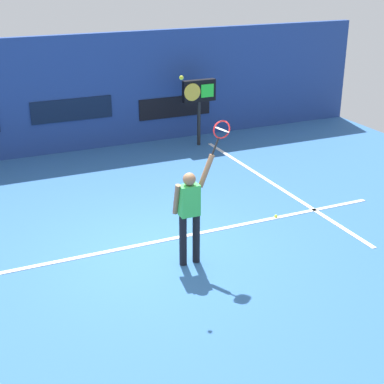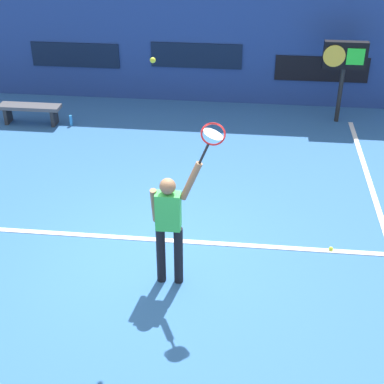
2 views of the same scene
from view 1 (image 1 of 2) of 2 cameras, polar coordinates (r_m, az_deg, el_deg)
The scene contains 11 objects.
ground_plane at distance 10.56m, azimuth -3.29°, elevation -5.96°, with size 18.00×18.00×0.00m, color #2D609E.
back_wall at distance 15.98m, azimuth -12.01°, elevation 9.44°, with size 18.00×0.20×3.13m, color navy.
sponsor_banner_center at distance 15.95m, azimuth -11.80°, elevation 7.97°, with size 2.20×0.03×0.60m, color #0C1933.
sponsor_banner_starboard at distance 16.87m, azimuth -1.69°, elevation 8.42°, with size 2.20×0.03×0.60m, color black.
court_baseline at distance 10.88m, azimuth -4.03°, elevation -5.04°, with size 10.00×0.10×0.01m, color white.
court_sideline at distance 13.70m, azimuth 8.14°, elevation 0.73°, with size 0.10×7.00×0.01m, color white.
tennis_player at distance 9.74m, azimuth -0.23°, elevation -1.82°, with size 0.70×0.31×1.96m.
tennis_racket at distance 9.51m, azimuth 2.89°, elevation 6.00°, with size 0.41×0.27×0.62m.
tennis_ball at distance 8.99m, azimuth -1.06°, elevation 11.26°, with size 0.07×0.07×0.07m, color #CCE033.
scoreboard_clock at distance 16.12m, azimuth 0.69°, elevation 9.67°, with size 0.96×0.20×1.86m.
spare_ball at distance 11.99m, azimuth 8.32°, elevation -2.38°, with size 0.07×0.07×0.07m, color #CCE033.
Camera 1 is at (-3.25, -8.72, 5.00)m, focal length 53.83 mm.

